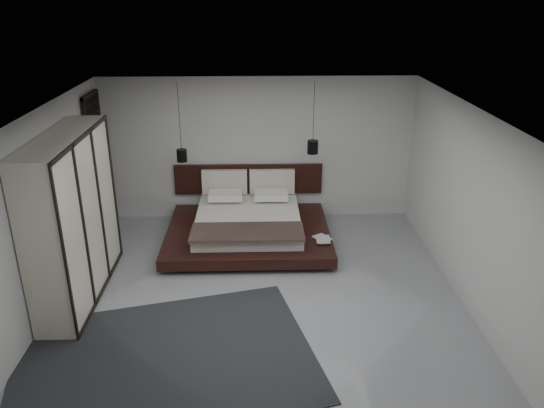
{
  "coord_description": "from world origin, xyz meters",
  "views": [
    {
      "loc": [
        -0.02,
        -6.96,
        4.31
      ],
      "look_at": [
        0.22,
        1.2,
        0.98
      ],
      "focal_mm": 35.0,
      "sensor_mm": 36.0,
      "label": 1
    }
  ],
  "objects_px": {
    "bed": "(248,224)",
    "wardrobe": "(73,218)",
    "pendant_left": "(182,155)",
    "pendant_right": "(313,147)",
    "rug": "(165,359)",
    "lattice_screen": "(98,164)"
  },
  "relations": [
    {
      "from": "lattice_screen",
      "to": "rug",
      "type": "bearing_deg",
      "value": -66.24
    },
    {
      "from": "pendant_right",
      "to": "wardrobe",
      "type": "xyz_separation_m",
      "value": [
        -3.7,
        -2.24,
        -0.39
      ]
    },
    {
      "from": "pendant_right",
      "to": "lattice_screen",
      "type": "bearing_deg",
      "value": 178.91
    },
    {
      "from": "bed",
      "to": "pendant_right",
      "type": "bearing_deg",
      "value": 21.52
    },
    {
      "from": "lattice_screen",
      "to": "pendant_right",
      "type": "bearing_deg",
      "value": -1.09
    },
    {
      "from": "pendant_left",
      "to": "wardrobe",
      "type": "height_order",
      "value": "pendant_left"
    },
    {
      "from": "lattice_screen",
      "to": "pendant_left",
      "type": "relative_size",
      "value": 1.81
    },
    {
      "from": "bed",
      "to": "wardrobe",
      "type": "distance_m",
      "value": 3.2
    },
    {
      "from": "bed",
      "to": "rug",
      "type": "distance_m",
      "value": 3.58
    },
    {
      "from": "pendant_left",
      "to": "bed",
      "type": "bearing_deg",
      "value": -21.52
    },
    {
      "from": "pendant_left",
      "to": "rug",
      "type": "relative_size",
      "value": 0.39
    },
    {
      "from": "wardrobe",
      "to": "pendant_left",
      "type": "bearing_deg",
      "value": 59.86
    },
    {
      "from": "pendant_left",
      "to": "pendant_right",
      "type": "bearing_deg",
      "value": 0.0
    },
    {
      "from": "lattice_screen",
      "to": "bed",
      "type": "distance_m",
      "value": 2.98
    },
    {
      "from": "bed",
      "to": "pendant_right",
      "type": "xyz_separation_m",
      "value": [
        1.2,
        0.47,
        1.32
      ]
    },
    {
      "from": "bed",
      "to": "pendant_left",
      "type": "xyz_separation_m",
      "value": [
        -1.2,
        0.47,
        1.18
      ]
    },
    {
      "from": "bed",
      "to": "rug",
      "type": "bearing_deg",
      "value": -106.3
    },
    {
      "from": "bed",
      "to": "wardrobe",
      "type": "height_order",
      "value": "wardrobe"
    },
    {
      "from": "pendant_right",
      "to": "rug",
      "type": "bearing_deg",
      "value": -119.42
    },
    {
      "from": "rug",
      "to": "bed",
      "type": "bearing_deg",
      "value": 73.7
    },
    {
      "from": "lattice_screen",
      "to": "bed",
      "type": "xyz_separation_m",
      "value": [
        2.75,
        -0.55,
        -1.0
      ]
    },
    {
      "from": "bed",
      "to": "pendant_left",
      "type": "height_order",
      "value": "pendant_left"
    }
  ]
}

